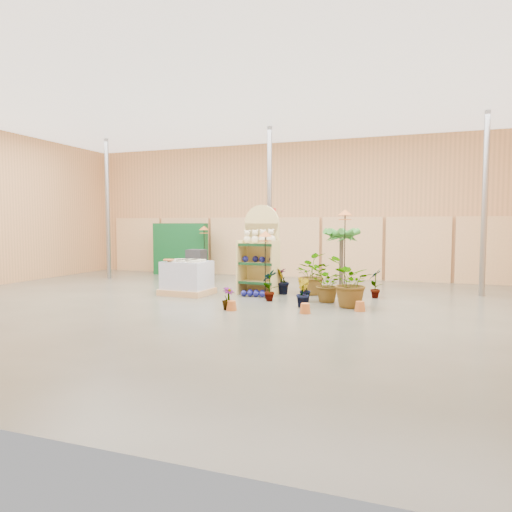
% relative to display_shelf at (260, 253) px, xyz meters
% --- Properties ---
extents(room, '(15.20, 12.10, 4.70)m').
position_rel_display_shelf_xyz_m(room, '(-0.22, -1.16, 1.18)').
color(room, '#4E4E42').
rests_on(room, ground).
extents(display_shelf, '(1.00, 0.70, 2.26)m').
position_rel_display_shelf_xyz_m(display_shelf, '(0.00, 0.00, 0.00)').
color(display_shelf, '#D2BB6F').
rests_on(display_shelf, ground).
extents(teddy_bears, '(0.84, 0.22, 0.36)m').
position_rel_display_shelf_xyz_m(teddy_bears, '(0.03, -0.11, 0.40)').
color(teddy_bears, beige).
rests_on(teddy_bears, display_shelf).
extents(gazing_balls_shelf, '(0.83, 0.28, 0.16)m').
position_rel_display_shelf_xyz_m(gazing_balls_shelf, '(0.00, -0.13, -0.15)').
color(gazing_balls_shelf, navy).
rests_on(gazing_balls_shelf, display_shelf).
extents(gazing_balls_floor, '(0.63, 0.39, 0.15)m').
position_rel_display_shelf_xyz_m(gazing_balls_floor, '(0.01, -0.48, -0.96)').
color(gazing_balls_floor, navy).
rests_on(gazing_balls_floor, ground).
extents(pallet_stack, '(1.24, 1.05, 0.88)m').
position_rel_display_shelf_xyz_m(pallet_stack, '(-1.70, -0.75, -0.61)').
color(pallet_stack, tan).
rests_on(pallet_stack, ground).
extents(charcoal_planters, '(0.80, 0.50, 1.00)m').
position_rel_display_shelf_xyz_m(charcoal_planters, '(-2.67, 1.49, -0.62)').
color(charcoal_planters, black).
rests_on(charcoal_planters, ground).
extents(trellis_stock, '(2.00, 0.30, 1.80)m').
position_rel_display_shelf_xyz_m(trellis_stock, '(-4.02, 3.13, -0.13)').
color(trellis_stock, '#0C4B1E').
rests_on(trellis_stock, ground).
extents(offer_sign, '(0.50, 0.08, 2.20)m').
position_rel_display_shelf_xyz_m(offer_sign, '(-0.12, 0.91, 0.54)').
color(offer_sign, gray).
rests_on(offer_sign, ground).
extents(bird_table_front, '(0.34, 0.34, 1.62)m').
position_rel_display_shelf_xyz_m(bird_table_front, '(0.39, -0.78, 0.46)').
color(bird_table_front, black).
rests_on(bird_table_front, ground).
extents(bird_table_right, '(0.34, 0.34, 2.12)m').
position_rel_display_shelf_xyz_m(bird_table_right, '(2.13, -0.03, 0.94)').
color(bird_table_right, black).
rests_on(bird_table_right, ground).
extents(bird_table_back, '(0.34, 0.34, 1.72)m').
position_rel_display_shelf_xyz_m(bird_table_back, '(-2.88, 2.67, 0.56)').
color(bird_table_back, black).
rests_on(bird_table_back, ground).
extents(palm, '(0.70, 0.70, 1.77)m').
position_rel_display_shelf_xyz_m(palm, '(1.96, 0.54, 0.48)').
color(palm, '#4B3E2E').
rests_on(palm, ground).
extents(potted_plant_0, '(0.40, 0.46, 0.74)m').
position_rel_display_shelf_xyz_m(potted_plant_0, '(0.57, -1.02, -0.66)').
color(potted_plant_0, '#2D7C27').
rests_on(potted_plant_0, ground).
extents(potted_plant_1, '(0.40, 0.40, 0.57)m').
position_rel_display_shelf_xyz_m(potted_plant_1, '(1.34, -0.86, -0.75)').
color(potted_plant_1, '#2D7C27').
rests_on(potted_plant_1, ground).
extents(potted_plant_2, '(0.82, 0.89, 0.84)m').
position_rel_display_shelf_xyz_m(potted_plant_2, '(1.85, -0.75, -0.61)').
color(potted_plant_2, '#2D7C27').
rests_on(potted_plant_2, ground).
extents(potted_plant_4, '(0.36, 0.44, 0.72)m').
position_rel_display_shelf_xyz_m(potted_plant_4, '(2.83, 0.24, -0.67)').
color(potted_plant_4, '#2D7C27').
rests_on(potted_plant_4, ground).
extents(potted_plant_5, '(0.35, 0.41, 0.68)m').
position_rel_display_shelf_xyz_m(potted_plant_5, '(0.58, 0.03, -0.69)').
color(potted_plant_5, '#2D7C27').
rests_on(potted_plant_5, ground).
extents(potted_plant_6, '(1.21, 1.22, 1.03)m').
position_rel_display_shelf_xyz_m(potted_plant_6, '(1.22, 0.27, -0.52)').
color(potted_plant_6, '#2D7C27').
rests_on(potted_plant_6, ground).
extents(potted_plant_7, '(0.35, 0.35, 0.47)m').
position_rel_display_shelf_xyz_m(potted_plant_7, '(0.09, -2.32, -0.80)').
color(potted_plant_7, '#2D7C27').
rests_on(potted_plant_7, ground).
extents(potted_plant_9, '(0.36, 0.40, 0.61)m').
position_rel_display_shelf_xyz_m(potted_plant_9, '(1.46, -1.51, -0.73)').
color(potted_plant_9, '#2D7C27').
rests_on(potted_plant_9, ground).
extents(potted_plant_10, '(0.98, 1.09, 1.08)m').
position_rel_display_shelf_xyz_m(potted_plant_10, '(2.44, -1.25, -0.49)').
color(potted_plant_10, '#2D7C27').
rests_on(potted_plant_10, ground).
extents(potted_plant_11, '(0.40, 0.40, 0.60)m').
position_rel_display_shelf_xyz_m(potted_plant_11, '(0.37, 0.64, -0.73)').
color(potted_plant_11, '#2D7C27').
rests_on(potted_plant_11, ground).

